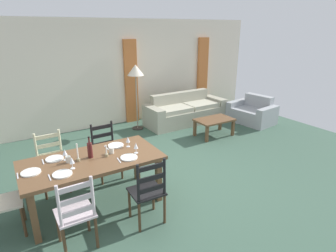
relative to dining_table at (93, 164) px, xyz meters
name	(u,v)px	position (x,y,z in m)	size (l,w,h in m)	color
ground_plane	(163,179)	(1.23, 0.13, -0.67)	(9.60, 9.60, 0.02)	#3A5746
wall_far	(97,75)	(1.23, 3.43, 0.69)	(9.60, 0.16, 2.70)	beige
curtain_panel_left	(131,82)	(2.10, 3.29, 0.44)	(0.35, 0.08, 2.20)	#BF6A34
curtain_panel_right	(202,75)	(4.50, 3.29, 0.44)	(0.35, 0.08, 2.20)	#BF6A34
dining_table	(93,164)	(0.00, 0.00, 0.00)	(1.90, 0.96, 0.75)	brown
dining_chair_near_left	(76,213)	(-0.44, -0.74, -0.19)	(0.42, 0.40, 0.96)	beige
dining_chair_near_right	(148,191)	(0.48, -0.76, -0.19)	(0.44, 0.42, 0.96)	black
dining_chair_far_left	(52,163)	(-0.43, 0.75, -0.19)	(0.43, 0.41, 0.96)	beige
dining_chair_far_right	(106,151)	(0.44, 0.72, -0.19)	(0.43, 0.41, 0.96)	black
dinner_plate_near_left	(62,174)	(-0.45, -0.25, 0.10)	(0.24, 0.24, 0.02)	white
fork_near_left	(50,178)	(-0.60, -0.25, 0.09)	(0.02, 0.17, 0.01)	silver
dinner_plate_near_right	(129,157)	(0.45, -0.25, 0.10)	(0.24, 0.24, 0.02)	white
fork_near_right	(119,160)	(0.30, -0.25, 0.09)	(0.02, 0.17, 0.01)	silver
dinner_plate_far_left	(55,159)	(-0.45, 0.25, 0.10)	(0.24, 0.24, 0.02)	white
fork_far_left	(43,162)	(-0.60, 0.25, 0.09)	(0.02, 0.17, 0.01)	silver
dinner_plate_far_right	(116,145)	(0.45, 0.25, 0.10)	(0.24, 0.24, 0.02)	white
fork_far_right	(106,148)	(0.30, 0.25, 0.09)	(0.02, 0.17, 0.01)	silver
dinner_plate_head_west	(31,172)	(-0.78, 0.00, 0.10)	(0.24, 0.24, 0.02)	white
fork_head_west	(18,176)	(-0.93, 0.00, 0.09)	(0.02, 0.17, 0.01)	silver
wine_bottle	(90,150)	(0.00, 0.05, 0.20)	(0.07, 0.07, 0.32)	#471919
wine_glass_near_left	(72,161)	(-0.30, -0.16, 0.20)	(0.06, 0.06, 0.16)	white
wine_glass_near_right	(136,146)	(0.61, -0.15, 0.20)	(0.06, 0.06, 0.16)	white
wine_glass_far_left	(65,153)	(-0.32, 0.15, 0.20)	(0.06, 0.06, 0.16)	white
wine_glass_far_right	(128,140)	(0.60, 0.12, 0.20)	(0.06, 0.06, 0.16)	white
coffee_cup_primary	(111,150)	(0.30, 0.03, 0.13)	(0.07, 0.07, 0.09)	silver
coffee_cup_secondary	(68,159)	(-0.31, 0.05, 0.13)	(0.07, 0.07, 0.09)	silver
candle_tall	(78,156)	(-0.18, 0.02, 0.16)	(0.05, 0.05, 0.26)	#998C66
candle_short	(106,154)	(0.20, -0.04, 0.13)	(0.05, 0.05, 0.18)	#998C66
couch	(185,112)	(3.30, 2.48, -0.37)	(2.30, 0.85, 0.80)	#A8A590
coffee_table	(214,122)	(3.32, 1.27, -0.31)	(0.90, 0.56, 0.42)	brown
armchair_upholstered	(253,113)	(4.92, 1.53, -0.41)	(0.95, 1.26, 0.72)	#9FA4A8
standing_lamp	(136,74)	(1.95, 2.67, 0.75)	(0.40, 0.40, 1.64)	#332D28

